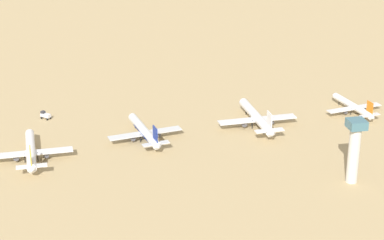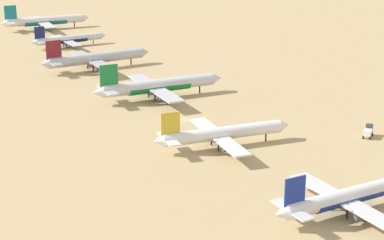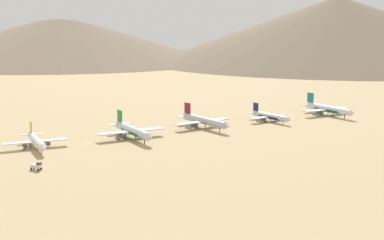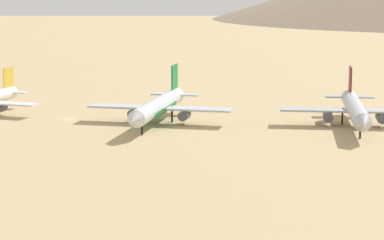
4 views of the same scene
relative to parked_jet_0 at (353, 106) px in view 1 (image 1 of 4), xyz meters
The scene contains 6 objects.
parked_jet_0 is the anchor object (origin of this frame).
parked_jet_1 54.70m from the parked_jet_0, 98.10° to the left, with size 49.01×39.81×14.14m.
parked_jet_2 111.63m from the parked_jet_0, 96.86° to the left, with size 43.82×35.88×12.70m.
parked_jet_3 165.24m from the parked_jet_0, 99.08° to the left, with size 45.57×36.99×13.15m.
service_truck 158.63m from the parked_jet_0, 81.94° to the left, with size 5.36×5.52×3.90m.
control_tower 80.64m from the parked_jet_0, 156.57° to the left, with size 7.20×7.20×27.83m.
Camera 1 is at (-287.77, -46.31, 133.86)m, focal length 65.41 mm.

